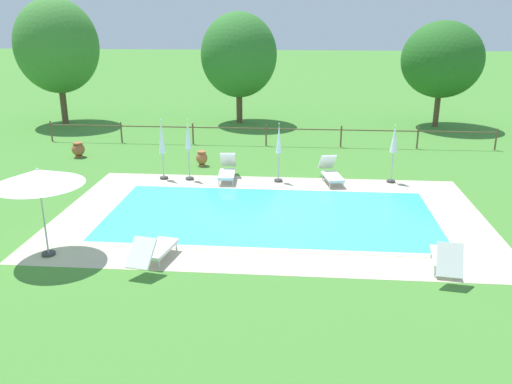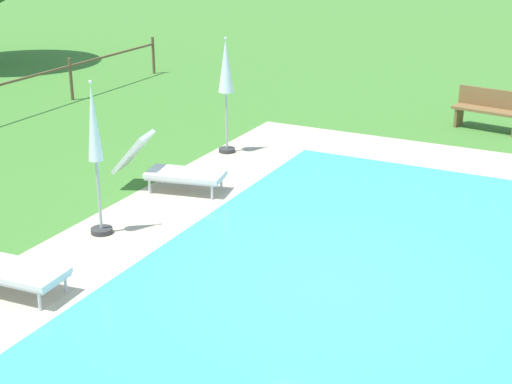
{
  "view_description": "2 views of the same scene",
  "coord_description": "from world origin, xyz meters",
  "px_view_note": "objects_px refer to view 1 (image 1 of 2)",
  "views": [
    {
      "loc": [
        0.91,
        -16.08,
        6.21
      ],
      "look_at": [
        -0.51,
        0.5,
        0.6
      ],
      "focal_mm": 37.43,
      "sensor_mm": 36.0,
      "label": 1
    },
    {
      "loc": [
        -8.11,
        -3.08,
        4.53
      ],
      "look_at": [
        1.43,
        1.74,
        0.52
      ],
      "focal_mm": 53.48,
      "sensor_mm": 36.0,
      "label": 2
    }
  ],
  "objects_px": {
    "patio_umbrella_closed_row_west": "(394,143)",
    "terracotta_urn_by_tree": "(78,149)",
    "terracotta_urn_near_fence": "(202,158)",
    "patio_umbrella_closed_row_mid_east": "(162,141)",
    "patio_umbrella_open_foreground": "(38,177)",
    "tree_far_west": "(57,46)",
    "patio_umbrella_closed_row_mid_west": "(188,141)",
    "patio_umbrella_closed_row_centre": "(279,145)",
    "tree_west_mid": "(442,60)",
    "tree_centre": "(239,55)",
    "sun_lounger_north_end": "(154,250)",
    "sun_lounger_north_mid": "(446,258)",
    "sun_lounger_north_far": "(331,172)",
    "sun_lounger_north_near_steps": "(227,170)"
  },
  "relations": [
    {
      "from": "patio_umbrella_closed_row_west",
      "to": "terracotta_urn_by_tree",
      "type": "relative_size",
      "value": 3.31
    },
    {
      "from": "patio_umbrella_closed_row_west",
      "to": "terracotta_urn_near_fence",
      "type": "bearing_deg",
      "value": 167.7
    },
    {
      "from": "patio_umbrella_closed_row_west",
      "to": "patio_umbrella_closed_row_mid_east",
      "type": "height_order",
      "value": "patio_umbrella_closed_row_mid_east"
    },
    {
      "from": "patio_umbrella_closed_row_west",
      "to": "patio_umbrella_open_foreground",
      "type": "bearing_deg",
      "value": -144.01
    },
    {
      "from": "patio_umbrella_open_foreground",
      "to": "patio_umbrella_closed_row_mid_east",
      "type": "height_order",
      "value": "patio_umbrella_open_foreground"
    },
    {
      "from": "patio_umbrella_open_foreground",
      "to": "patio_umbrella_closed_row_mid_east",
      "type": "xyz_separation_m",
      "value": [
        1.37,
        7.11,
        -0.68
      ]
    },
    {
      "from": "tree_far_west",
      "to": "patio_umbrella_closed_row_west",
      "type": "bearing_deg",
      "value": -30.25
    },
    {
      "from": "patio_umbrella_closed_row_mid_west",
      "to": "terracotta_urn_by_tree",
      "type": "xyz_separation_m",
      "value": [
        -5.68,
        2.92,
        -1.19
      ]
    },
    {
      "from": "patio_umbrella_closed_row_mid_west",
      "to": "patio_umbrella_closed_row_centre",
      "type": "bearing_deg",
      "value": 0.63
    },
    {
      "from": "tree_west_mid",
      "to": "tree_centre",
      "type": "relative_size",
      "value": 0.92
    },
    {
      "from": "sun_lounger_north_end",
      "to": "patio_umbrella_open_foreground",
      "type": "distance_m",
      "value": 3.5
    },
    {
      "from": "sun_lounger_north_mid",
      "to": "sun_lounger_north_end",
      "type": "height_order",
      "value": "sun_lounger_north_mid"
    },
    {
      "from": "sun_lounger_north_mid",
      "to": "terracotta_urn_near_fence",
      "type": "xyz_separation_m",
      "value": [
        -7.85,
        9.23,
        -0.05
      ]
    },
    {
      "from": "tree_centre",
      "to": "patio_umbrella_open_foreground",
      "type": "bearing_deg",
      "value": -99.32
    },
    {
      "from": "tree_far_west",
      "to": "terracotta_urn_by_tree",
      "type": "bearing_deg",
      "value": -62.55
    },
    {
      "from": "sun_lounger_north_far",
      "to": "sun_lounger_north_near_steps",
      "type": "bearing_deg",
      "value": -179.58
    },
    {
      "from": "patio_umbrella_closed_row_mid_west",
      "to": "tree_centre",
      "type": "relative_size",
      "value": 0.38
    },
    {
      "from": "sun_lounger_north_far",
      "to": "patio_umbrella_closed_row_mid_east",
      "type": "xyz_separation_m",
      "value": [
        -6.52,
        -0.12,
        1.12
      ]
    },
    {
      "from": "patio_umbrella_closed_row_mid_west",
      "to": "patio_umbrella_closed_row_mid_east",
      "type": "distance_m",
      "value": 1.03
    },
    {
      "from": "sun_lounger_north_mid",
      "to": "patio_umbrella_closed_row_centre",
      "type": "distance_m",
      "value": 8.63
    },
    {
      "from": "sun_lounger_north_near_steps",
      "to": "patio_umbrella_closed_row_centre",
      "type": "xyz_separation_m",
      "value": [
        2.0,
        -0.06,
        1.04
      ]
    },
    {
      "from": "patio_umbrella_closed_row_centre",
      "to": "sun_lounger_north_near_steps",
      "type": "bearing_deg",
      "value": 178.39
    },
    {
      "from": "patio_umbrella_closed_row_mid_west",
      "to": "tree_west_mid",
      "type": "distance_m",
      "value": 16.66
    },
    {
      "from": "sun_lounger_north_near_steps",
      "to": "sun_lounger_north_mid",
      "type": "xyz_separation_m",
      "value": [
        6.51,
        -7.34,
        0.01
      ]
    },
    {
      "from": "patio_umbrella_closed_row_mid_west",
      "to": "patio_umbrella_closed_row_centre",
      "type": "distance_m",
      "value": 3.48
    },
    {
      "from": "patio_umbrella_closed_row_mid_west",
      "to": "tree_centre",
      "type": "bearing_deg",
      "value": 86.77
    },
    {
      "from": "sun_lounger_north_mid",
      "to": "sun_lounger_north_far",
      "type": "distance_m",
      "value": 7.78
    },
    {
      "from": "sun_lounger_north_far",
      "to": "patio_umbrella_closed_row_mid_east",
      "type": "bearing_deg",
      "value": -178.93
    },
    {
      "from": "patio_umbrella_closed_row_centre",
      "to": "patio_umbrella_closed_row_mid_east",
      "type": "distance_m",
      "value": 4.5
    },
    {
      "from": "sun_lounger_north_mid",
      "to": "terracotta_urn_near_fence",
      "type": "height_order",
      "value": "sun_lounger_north_mid"
    },
    {
      "from": "sun_lounger_north_mid",
      "to": "patio_umbrella_closed_row_centre",
      "type": "height_order",
      "value": "patio_umbrella_closed_row_centre"
    },
    {
      "from": "patio_umbrella_closed_row_west",
      "to": "patio_umbrella_closed_row_centre",
      "type": "bearing_deg",
      "value": -176.43
    },
    {
      "from": "patio_umbrella_open_foreground",
      "to": "tree_centre",
      "type": "bearing_deg",
      "value": 80.68
    },
    {
      "from": "patio_umbrella_open_foreground",
      "to": "patio_umbrella_closed_row_centre",
      "type": "xyz_separation_m",
      "value": [
        5.87,
        7.14,
        -0.76
      ]
    },
    {
      "from": "sun_lounger_north_near_steps",
      "to": "patio_umbrella_closed_row_west",
      "type": "xyz_separation_m",
      "value": [
        6.33,
        0.21,
        1.15
      ]
    },
    {
      "from": "sun_lounger_north_far",
      "to": "terracotta_urn_by_tree",
      "type": "height_order",
      "value": "sun_lounger_north_far"
    },
    {
      "from": "patio_umbrella_closed_row_mid_east",
      "to": "tree_centre",
      "type": "xyz_separation_m",
      "value": [
        1.68,
        11.48,
        2.38
      ]
    },
    {
      "from": "sun_lounger_north_end",
      "to": "patio_umbrella_closed_row_mid_east",
      "type": "distance_m",
      "value": 7.61
    },
    {
      "from": "sun_lounger_north_near_steps",
      "to": "tree_centre",
      "type": "bearing_deg",
      "value": 94.14
    },
    {
      "from": "terracotta_urn_near_fence",
      "to": "patio_umbrella_closed_row_mid_east",
      "type": "bearing_deg",
      "value": -120.2
    },
    {
      "from": "patio_umbrella_closed_row_west",
      "to": "patio_umbrella_closed_row_mid_west",
      "type": "bearing_deg",
      "value": -177.74
    },
    {
      "from": "sun_lounger_north_mid",
      "to": "patio_umbrella_closed_row_mid_west",
      "type": "relative_size",
      "value": 0.79
    },
    {
      "from": "patio_umbrella_open_foreground",
      "to": "tree_west_mid",
      "type": "relative_size",
      "value": 0.42
    },
    {
      "from": "sun_lounger_north_end",
      "to": "tree_west_mid",
      "type": "distance_m",
      "value": 22.18
    },
    {
      "from": "tree_west_mid",
      "to": "sun_lounger_north_mid",
      "type": "bearing_deg",
      "value": -102.13
    },
    {
      "from": "sun_lounger_north_far",
      "to": "patio_umbrella_closed_row_west",
      "type": "relative_size",
      "value": 0.87
    },
    {
      "from": "sun_lounger_north_near_steps",
      "to": "patio_umbrella_open_foreground",
      "type": "distance_m",
      "value": 8.37
    },
    {
      "from": "patio_umbrella_closed_row_centre",
      "to": "tree_west_mid",
      "type": "xyz_separation_m",
      "value": [
        8.51,
        11.34,
        2.3
      ]
    },
    {
      "from": "patio_umbrella_closed_row_mid_west",
      "to": "patio_umbrella_closed_row_centre",
      "type": "relative_size",
      "value": 1.04
    },
    {
      "from": "patio_umbrella_closed_row_west",
      "to": "terracotta_urn_near_fence",
      "type": "height_order",
      "value": "patio_umbrella_closed_row_west"
    }
  ]
}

